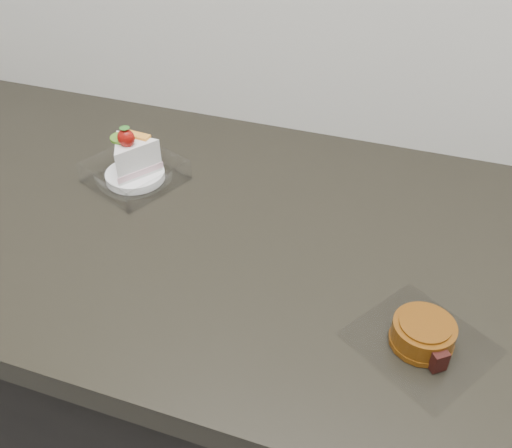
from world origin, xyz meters
TOP-DOWN VIEW (x-y plane):
  - counter at (0.00, 1.69)m, footprint 2.04×0.64m
  - cake_tray at (-0.35, 1.75)m, footprint 0.17×0.17m
  - mooncake_wrap at (0.14, 1.55)m, footprint 0.20×0.19m

SIDE VIEW (x-z plane):
  - counter at x=0.00m, z-range 0.00..0.90m
  - mooncake_wrap at x=0.14m, z-range 0.90..0.93m
  - cake_tray at x=-0.35m, z-range 0.88..0.98m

